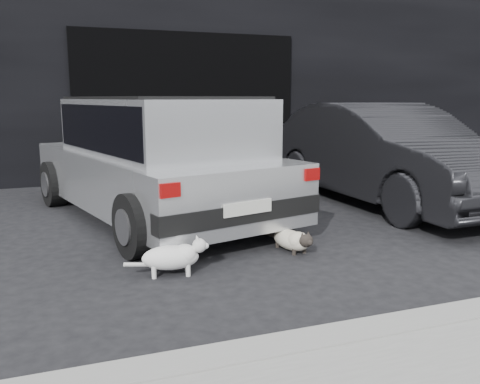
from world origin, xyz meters
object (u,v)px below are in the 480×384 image
object	(u,v)px
second_car	(385,154)
cat_white	(174,256)
cat_siamese	(293,240)
silver_hatchback	(158,153)

from	to	relation	value
second_car	cat_white	xyz separation A→B (m)	(-3.43, -1.88, -0.54)
second_car	cat_siamese	bearing A→B (deg)	-145.40
cat_white	second_car	bearing A→B (deg)	128.24
second_car	cat_siamese	size ratio (longest dim) A/B	6.03
silver_hatchback	cat_siamese	xyz separation A→B (m)	(0.94, -1.84, -0.70)
second_car	cat_white	distance (m)	3.95
cat_siamese	cat_white	size ratio (longest dim) A/B	0.99
silver_hatchback	cat_white	bearing A→B (deg)	-111.98
silver_hatchback	cat_siamese	size ratio (longest dim) A/B	6.15
second_car	cat_siamese	world-z (taller)	second_car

